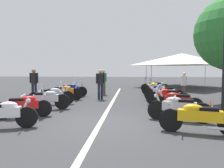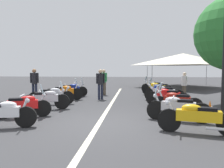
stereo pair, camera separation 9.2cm
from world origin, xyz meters
The scene contains 22 objects.
ground_plane centered at (0.00, 0.00, 0.00)m, with size 80.00×80.00×0.00m, color #38383A.
lane_centre_stripe centered at (3.55, 0.00, 0.00)m, with size 18.05×0.16×0.01m, color beige.
motorcycle_left_row_0 centered at (-0.88, 2.78, 0.46)m, with size 0.80×1.99×1.00m.
motorcycle_left_row_1 centered at (0.57, 2.84, 0.46)m, with size 0.99×1.88×1.20m.
motorcycle_left_row_2 centered at (2.17, 2.63, 0.47)m, with size 0.80×2.00×1.22m.
motorcycle_left_row_3 centered at (3.47, 2.88, 0.47)m, with size 0.90×2.15×1.01m.
motorcycle_left_row_4 centered at (4.97, 2.74, 0.48)m, with size 0.95×2.07×1.23m.
motorcycle_left_row_5 centered at (6.55, 2.77, 0.47)m, with size 0.79×2.05×1.21m.
motorcycle_right_row_0 centered at (-0.90, -2.85, 0.46)m, with size 0.83×2.15×1.00m.
motorcycle_right_row_1 centered at (0.54, -2.59, 0.48)m, with size 0.90×2.09×1.22m.
motorcycle_right_row_2 centered at (2.11, -2.85, 0.46)m, with size 0.91×1.93×1.21m.
motorcycle_right_row_3 centered at (3.57, -2.72, 0.47)m, with size 0.97×2.04×1.02m.
motorcycle_right_row_4 centered at (5.18, -2.76, 0.47)m, with size 0.97×2.11×1.02m.
motorcycle_right_row_5 centered at (6.47, -2.76, 0.46)m, with size 0.84×1.96×1.20m.
motorcycle_right_row_6 centered at (8.01, -2.70, 0.47)m, with size 0.73×2.02×1.02m.
motorcycle_right_row_7 centered at (9.57, -2.73, 0.47)m, with size 0.87×2.09×1.21m.
traffic_cone_0 centered at (1.38, -3.93, 0.29)m, with size 0.36×0.36×0.61m.
bystander_0 centered at (5.56, 0.77, 1.02)m, with size 0.32×0.47×1.73m.
bystander_1 centered at (6.32, -4.10, 0.91)m, with size 0.52×0.32×1.56m.
bystander_2 centered at (5.47, 4.68, 1.04)m, with size 0.32×0.53×1.76m.
bystander_3 centered at (7.76, 0.87, 1.01)m, with size 0.32×0.47×1.72m.
event_tent centered at (14.46, -5.76, 2.65)m, with size 6.96×6.96×3.20m.
Camera 2 is at (-7.07, -1.10, 1.79)m, focal length 35.70 mm.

